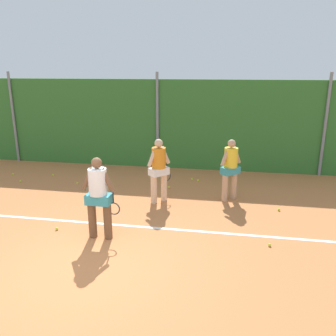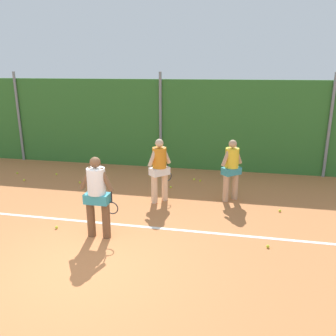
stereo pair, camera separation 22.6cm
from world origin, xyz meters
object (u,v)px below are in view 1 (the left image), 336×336
(tennis_ball_4, at_px, (13,174))
(tennis_ball_8, at_px, (21,181))
(player_backcourt_far, at_px, (230,166))
(tennis_ball_6, at_px, (279,210))
(tennis_ball_9, at_px, (53,175))
(tennis_ball_5, at_px, (57,229))
(tennis_ball_2, at_px, (77,183))
(tennis_ball_7, at_px, (270,245))
(tennis_ball_3, at_px, (192,179))
(player_foreground_near, at_px, (99,194))
(tennis_ball_10, at_px, (198,180))
(tennis_ball_0, at_px, (169,187))
(player_midcourt, at_px, (159,167))

(tennis_ball_4, height_order, tennis_ball_8, same)
(player_backcourt_far, distance_m, tennis_ball_6, 1.71)
(tennis_ball_6, height_order, tennis_ball_9, same)
(tennis_ball_5, height_order, tennis_ball_8, same)
(player_backcourt_far, xyz_separation_m, tennis_ball_8, (-6.73, 0.36, -0.94))
(tennis_ball_6, height_order, tennis_ball_8, same)
(tennis_ball_2, bearing_deg, player_backcourt_far, -6.01)
(tennis_ball_6, bearing_deg, tennis_ball_7, -102.54)
(tennis_ball_3, xyz_separation_m, tennis_ball_4, (-6.22, -0.55, 0.00))
(player_backcourt_far, bearing_deg, player_foreground_near, 3.00)
(player_foreground_near, bearing_deg, tennis_ball_7, 4.43)
(tennis_ball_8, bearing_deg, tennis_ball_3, 12.43)
(tennis_ball_3, xyz_separation_m, tennis_ball_9, (-4.80, -0.38, 0.00))
(tennis_ball_4, relative_size, tennis_ball_10, 1.00)
(tennis_ball_0, height_order, tennis_ball_6, same)
(tennis_ball_8, bearing_deg, tennis_ball_2, 4.25)
(tennis_ball_3, relative_size, tennis_ball_4, 1.00)
(player_foreground_near, relative_size, player_backcourt_far, 1.05)
(tennis_ball_0, bearing_deg, tennis_ball_4, 176.09)
(tennis_ball_4, relative_size, tennis_ball_7, 1.00)
(tennis_ball_2, height_order, tennis_ball_6, same)
(player_midcourt, relative_size, tennis_ball_5, 26.97)
(player_foreground_near, bearing_deg, tennis_ball_6, 29.43)
(player_foreground_near, bearing_deg, tennis_ball_2, 122.57)
(tennis_ball_4, distance_m, tennis_ball_7, 9.05)
(player_backcourt_far, xyz_separation_m, tennis_ball_5, (-3.90, -2.65, -0.94))
(tennis_ball_7, relative_size, tennis_ball_9, 1.00)
(player_foreground_near, xyz_separation_m, tennis_ball_7, (3.63, 0.22, -0.99))
(tennis_ball_4, distance_m, tennis_ball_9, 1.42)
(tennis_ball_0, height_order, tennis_ball_9, same)
(player_backcourt_far, height_order, tennis_ball_0, player_backcourt_far)
(tennis_ball_9, bearing_deg, player_backcourt_far, -11.23)
(tennis_ball_5, xyz_separation_m, tennis_ball_6, (5.20, 2.05, 0.00))
(player_midcourt, xyz_separation_m, tennis_ball_0, (0.09, 1.14, -0.96))
(tennis_ball_5, bearing_deg, tennis_ball_2, 106.16)
(player_backcourt_far, bearing_deg, tennis_ball_9, -53.69)
(tennis_ball_8, bearing_deg, tennis_ball_7, -21.25)
(tennis_ball_4, xyz_separation_m, tennis_ball_7, (8.30, -3.62, 0.00))
(tennis_ball_10, bearing_deg, player_midcourt, -114.92)
(tennis_ball_2, relative_size, tennis_ball_4, 1.00)
(player_backcourt_far, bearing_deg, tennis_ball_2, -48.47)
(tennis_ball_0, xyz_separation_m, tennis_ball_8, (-4.90, -0.28, 0.00))
(tennis_ball_3, relative_size, tennis_ball_7, 1.00)
(tennis_ball_2, xyz_separation_m, tennis_ball_3, (3.59, 1.07, 0.00))
(player_midcourt, distance_m, tennis_ball_0, 1.50)
(player_foreground_near, bearing_deg, tennis_ball_5, 172.85)
(tennis_ball_5, height_order, tennis_ball_9, same)
(tennis_ball_3, bearing_deg, tennis_ball_5, -122.33)
(player_backcourt_far, distance_m, tennis_ball_5, 4.81)
(tennis_ball_4, bearing_deg, tennis_ball_2, -11.22)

